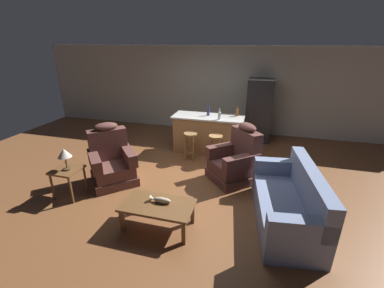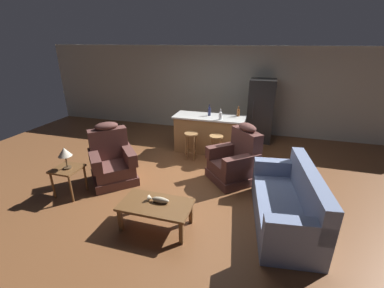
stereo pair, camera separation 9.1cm
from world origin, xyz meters
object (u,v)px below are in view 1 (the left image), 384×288
bottle_short_amber (208,111)px  recliner_near_island (236,161)px  fish_figurine (160,200)px  bar_stool_right (215,144)px  coffee_table (158,207)px  couch (289,204)px  bottle_wine_dark (219,115)px  recliner_near_lamp (112,162)px  bar_stool_left (190,141)px  kitchen_island (208,134)px  bottle_tall_green (237,112)px  end_table (67,174)px  refrigerator (259,110)px  table_lamp (64,154)px

bottle_short_amber → recliner_near_island: bearing=-56.9°
fish_figurine → bar_stool_right: bearing=80.9°
coffee_table → couch: size_ratio=0.55×
bottle_short_amber → fish_figurine: bearing=-91.2°
bottle_short_amber → bottle_wine_dark: bottle_short_amber is taller
coffee_table → recliner_near_lamp: size_ratio=0.92×
bar_stool_right → bottle_short_amber: bearing=115.9°
couch → bar_stool_right: size_ratio=2.93×
recliner_near_lamp → bar_stool_left: bearing=95.9°
couch → fish_figurine: bearing=10.2°
couch → kitchen_island: size_ratio=1.11×
couch → recliner_near_lamp: size_ratio=1.66×
fish_figurine → couch: couch is taller
recliner_near_island → kitchen_island: bearing=-97.3°
couch → bar_stool_left: size_ratio=2.93×
bottle_tall_green → recliner_near_island: bearing=-83.2°
fish_figurine → recliner_near_lamp: (-1.49, 1.06, -0.04)m
recliner_near_lamp → bottle_short_amber: bottle_short_amber is taller
couch → end_table: 3.90m
end_table → refrigerator: 5.15m
fish_figurine → refrigerator: 4.51m
coffee_table → couch: bearing=18.8°
bottle_short_amber → bottle_wine_dark: size_ratio=1.09×
end_table → refrigerator: (3.25, 3.97, 0.42)m
recliner_near_lamp → end_table: recliner_near_lamp is taller
table_lamp → fish_figurine: bearing=-9.4°
kitchen_island → bar_stool_left: 0.70m
coffee_table → bottle_short_amber: bearing=88.4°
bar_stool_right → refrigerator: (0.90, 1.83, 0.41)m
bar_stool_left → end_table: bearing=-129.1°
refrigerator → bottle_wine_dark: (-0.90, -1.42, 0.17)m
coffee_table → table_lamp: (-1.90, 0.37, 0.50)m
bottle_wine_dark → fish_figurine: bearing=-97.9°
kitchen_island → bar_stool_right: 0.70m
end_table → bar_stool_right: (2.36, 2.14, 0.01)m
recliner_near_island → bar_stool_left: (-1.17, 0.68, 0.05)m
bottle_short_amber → refrigerator: bearing=42.8°
table_lamp → refrigerator: (3.22, 3.98, 0.01)m
table_lamp → bottle_wine_dark: (2.33, 2.56, 0.18)m
couch → bottle_tall_green: size_ratio=7.93×
table_lamp → end_table: bearing=162.1°
recliner_near_island → bar_stool_right: bearing=-91.7°
recliner_near_lamp → coffee_table: bearing=10.7°
coffee_table → recliner_near_island: 2.09m
coffee_table → kitchen_island: size_ratio=0.61×
bar_stool_left → recliner_near_lamp: bearing=-132.0°
bar_stool_left → bottle_wine_dark: bottle_wine_dark is taller
fish_figurine → bottle_short_amber: (0.06, 3.16, 0.60)m
table_lamp → bar_stool_left: (1.71, 2.15, -0.40)m
recliner_near_lamp → kitchen_island: 2.58m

